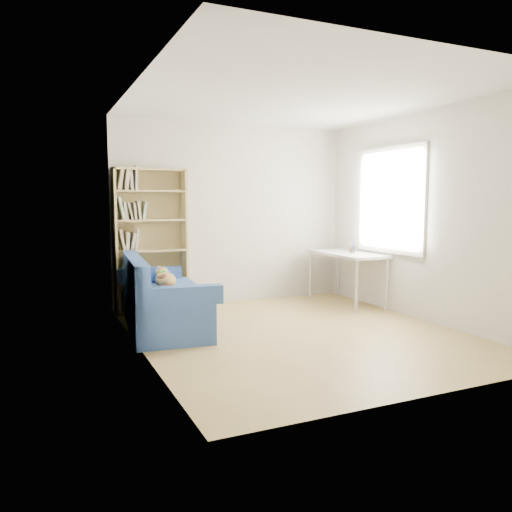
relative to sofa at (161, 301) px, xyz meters
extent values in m
plane|color=#9D8146|center=(1.36, -0.86, -0.32)|extent=(4.00, 4.00, 0.00)
cube|color=silver|center=(1.36, 1.14, 0.98)|extent=(3.50, 0.04, 2.60)
cube|color=silver|center=(1.36, -2.86, 0.98)|extent=(3.50, 0.04, 2.60)
cube|color=silver|center=(-0.39, -0.86, 0.98)|extent=(0.04, 4.00, 2.60)
cube|color=silver|center=(3.11, -0.86, 0.98)|extent=(0.04, 4.00, 2.60)
cube|color=white|center=(1.36, -0.86, 2.28)|extent=(3.50, 4.00, 0.04)
cube|color=white|center=(3.11, -0.26, 1.18)|extent=(0.01, 1.20, 1.30)
cube|color=navy|center=(0.04, -0.02, -0.11)|extent=(0.98, 1.80, 0.43)
cube|color=navy|center=(-0.29, -0.02, 0.32)|extent=(0.32, 1.73, 0.42)
cube|color=navy|center=(0.04, 0.77, 0.20)|extent=(0.83, 0.23, 0.19)
cube|color=navy|center=(0.04, -0.81, 0.20)|extent=(0.83, 0.23, 0.19)
cube|color=navy|center=(0.06, -0.02, 0.13)|extent=(0.95, 1.66, 0.05)
ellipsoid|color=#2D5292|center=(0.10, 0.53, 0.23)|extent=(0.31, 0.34, 0.23)
ellipsoid|color=#9D5A12|center=(0.07, 0.04, 0.24)|extent=(0.26, 0.45, 0.18)
ellipsoid|color=silver|center=(0.13, 0.16, 0.22)|extent=(0.15, 0.19, 0.11)
ellipsoid|color=#3B1E10|center=(0.03, -0.02, 0.28)|extent=(0.15, 0.23, 0.09)
sphere|color=#9D5A12|center=(0.09, 0.35, 0.28)|extent=(0.16, 0.16, 0.16)
cone|color=#9D5A12|center=(0.07, 0.39, 0.36)|extent=(0.06, 0.07, 0.08)
cone|color=#9D5A12|center=(0.07, 0.31, 0.36)|extent=(0.07, 0.07, 0.08)
cylinder|color=green|center=(0.08, 0.27, 0.26)|extent=(0.12, 0.05, 0.12)
cylinder|color=#3B1E10|center=(0.04, -0.22, 0.20)|extent=(0.10, 0.18, 0.06)
cube|color=tan|center=(-0.36, 0.97, 0.63)|extent=(0.03, 0.30, 1.92)
cube|color=tan|center=(0.57, 0.97, 0.63)|extent=(0.03, 0.30, 1.92)
cube|color=tan|center=(0.10, 0.97, 1.58)|extent=(0.96, 0.30, 0.03)
cube|color=tan|center=(0.10, 0.97, -0.31)|extent=(0.96, 0.30, 0.03)
cube|color=tan|center=(0.10, 1.11, 0.63)|extent=(0.96, 0.02, 1.92)
cube|color=silver|center=(2.79, 0.32, 0.41)|extent=(0.59, 1.29, 0.04)
cylinder|color=silver|center=(3.04, 0.92, 0.03)|extent=(0.04, 0.04, 0.71)
cylinder|color=silver|center=(3.04, -0.27, 0.03)|extent=(0.04, 0.04, 0.71)
cylinder|color=silver|center=(2.55, 0.92, 0.03)|extent=(0.04, 0.04, 0.71)
cylinder|color=silver|center=(2.55, -0.27, 0.03)|extent=(0.04, 0.04, 0.71)
cylinder|color=white|center=(2.82, 0.24, 0.48)|extent=(0.09, 0.09, 0.10)
camera|label=1|loc=(-1.32, -5.67, 1.16)|focal=35.00mm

